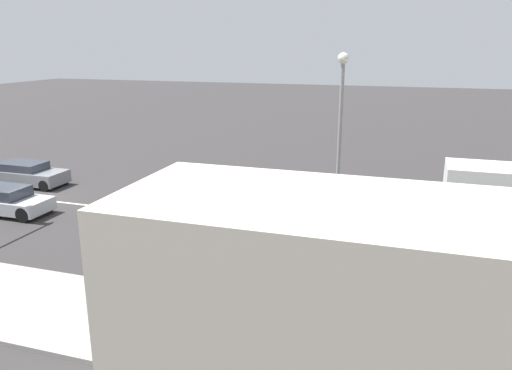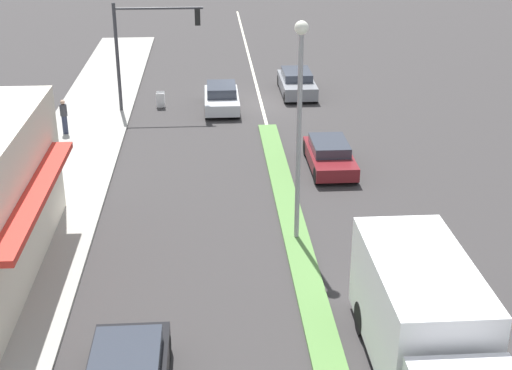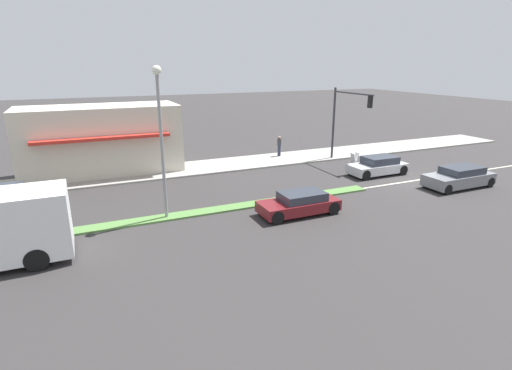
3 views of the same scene
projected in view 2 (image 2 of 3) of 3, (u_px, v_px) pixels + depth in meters
ground_plane at (303, 265)px, 22.92m from camera, size 160.00×160.00×0.00m
sidewalk_right at (14, 281)px, 21.87m from camera, size 4.00×73.00×0.12m
lane_marking_center at (261, 103)px, 39.42m from camera, size 0.16×60.00×0.01m
traffic_signal_main at (144, 39)px, 36.54m from camera, size 4.59×0.34×5.60m
street_lamp at (300, 106)px, 22.70m from camera, size 0.44×0.44×7.37m
pedestrian at (64, 116)px, 34.08m from camera, size 0.34×0.34×1.67m
warning_aframe_sign at (161, 100)px, 38.59m from camera, size 0.45×0.53×0.84m
delivery_truck at (428, 331)px, 17.04m from camera, size 2.44×7.50×2.87m
suv_grey at (297, 83)px, 41.02m from camera, size 1.87×4.56×1.31m
sedan_silver at (222, 98)px, 38.23m from camera, size 1.82×4.16×1.30m
sedan_maroon at (330, 155)px, 30.40m from camera, size 1.79×4.18×1.18m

